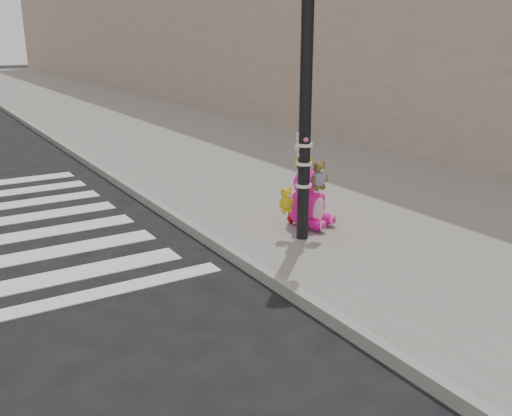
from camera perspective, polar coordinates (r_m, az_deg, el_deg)
ground at (r=5.36m, az=-7.04°, el=-14.94°), size 120.00×120.00×0.00m
sidewalk_near at (r=15.98m, az=-5.82°, el=6.83°), size 7.00×80.00×0.14m
curb_edge at (r=14.83m, az=-17.93°, el=5.34°), size 0.12×80.00×0.15m
signal_pole at (r=7.54m, az=4.97°, el=8.95°), size 0.67×0.50×4.00m
pink_bunny at (r=8.29m, az=5.25°, el=0.60°), size 0.76×0.81×0.90m
red_teddy at (r=8.45m, az=3.46°, el=-0.91°), size 0.17×0.15×0.20m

